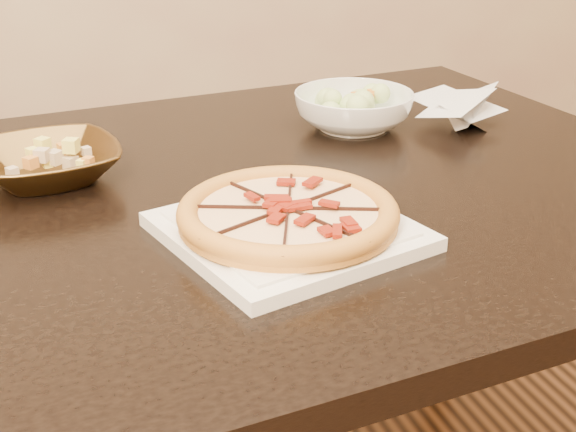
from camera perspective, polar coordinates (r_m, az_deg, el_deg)
name	(u,v)px	position (r m, az deg, el deg)	size (l,w,h in m)	color
dining_table	(193,254)	(1.17, -6.77, -2.67)	(1.63, 1.13, 0.75)	black
plate	(288,230)	(1.00, 0.00, -1.02)	(0.34, 0.34, 0.02)	silver
pizza	(288,213)	(0.99, 0.00, 0.21)	(0.28, 0.28, 0.03)	orange
bronze_bowl	(47,164)	(1.22, -16.77, 3.58)	(0.21, 0.21, 0.05)	brown
mixed_dish	(43,138)	(1.21, -17.03, 5.33)	(0.11, 0.10, 0.03)	tan
salad_bowl	(354,110)	(1.41, 4.68, 7.49)	(0.21, 0.21, 0.06)	white
salad	(355,82)	(1.40, 4.76, 9.46)	(0.12, 0.10, 0.04)	#D3EA8E
cling_film	(460,111)	(1.46, 12.13, 7.29)	(0.15, 0.12, 0.05)	white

